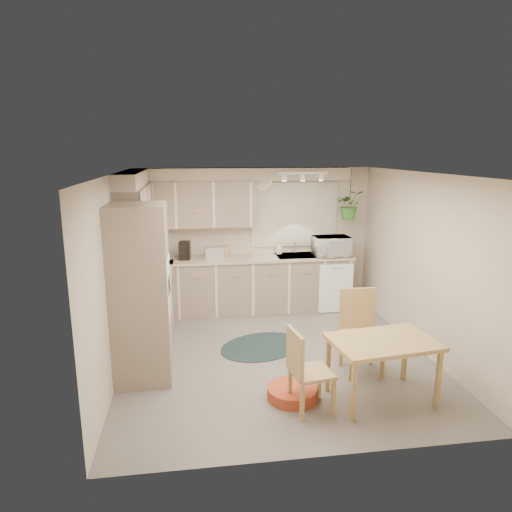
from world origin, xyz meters
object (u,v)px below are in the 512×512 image
chair_back (362,333)px  microwave (331,244)px  braided_rug (262,346)px  pet_bed (292,393)px  chair_left (312,370)px  dining_table (381,370)px

chair_back → microwave: bearing=-96.3°
braided_rug → pet_bed: bearing=-85.0°
braided_rug → pet_bed: (0.12, -1.39, 0.06)m
chair_back → pet_bed: bearing=27.9°
chair_left → chair_back: (0.83, 0.73, 0.06)m
chair_left → pet_bed: bearing=-156.7°
pet_bed → dining_table: bearing=-8.8°
chair_left → microwave: (1.13, 3.03, 0.69)m
chair_left → braided_rug: chair_left is taller
dining_table → pet_bed: 1.01m
chair_back → pet_bed: 1.18m
chair_back → microwave: 2.41m
chair_left → pet_bed: 0.48m
dining_table → chair_back: bearing=88.3°
chair_back → braided_rug: chair_back is taller
chair_left → chair_back: 1.10m
dining_table → microwave: (0.33, 2.94, 0.79)m
dining_table → chair_left: size_ratio=1.23×
microwave → chair_left: bearing=-112.6°
chair_left → braided_rug: 1.71m
chair_left → braided_rug: bearing=-179.2°
chair_left → chair_back: bearing=122.7°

